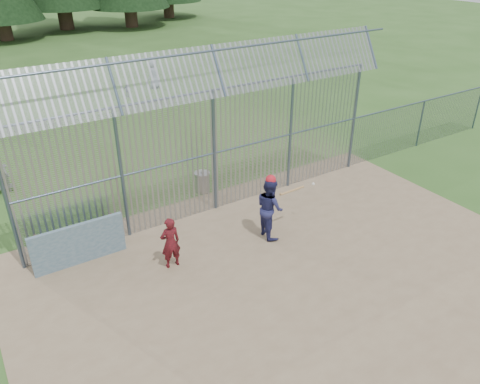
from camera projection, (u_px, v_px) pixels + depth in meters
ground at (279, 262)px, 12.95m from camera, size 120.00×120.00×0.00m
dirt_infield at (290, 271)px, 12.58m from camera, size 14.00×10.00×0.02m
dugout_wall at (79, 244)px, 12.65m from camera, size 2.50×0.12×1.20m
batter at (270, 208)px, 13.70m from camera, size 0.82×0.99×1.87m
onlooker at (170, 243)px, 12.43m from camera, size 0.56×0.37×1.51m
bg_kid_standing at (154, 74)px, 27.73m from camera, size 0.97×0.83×1.69m
bg_kid_seated at (128, 90)px, 26.32m from camera, size 0.50×0.39×0.79m
batting_gear at (275, 182)px, 13.34m from camera, size 1.73×0.35×0.71m
trash_can at (202, 182)px, 16.40m from camera, size 0.56×0.56×0.82m
backstop_fence at (263, 132)px, 15.23m from camera, size 20.09×0.81×5.30m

